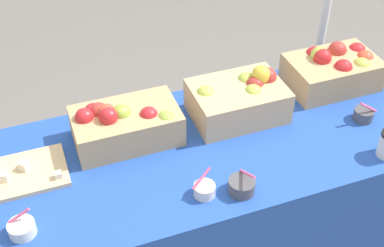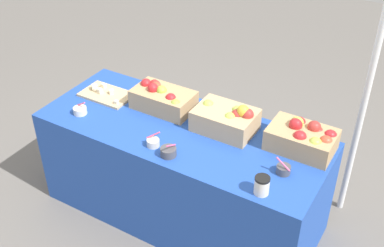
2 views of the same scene
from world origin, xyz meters
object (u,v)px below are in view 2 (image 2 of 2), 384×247
Objects in this scene: sample_bowl_extra at (168,152)px; tent_pole at (369,84)px; apple_crate_left at (304,138)px; coffee_cup at (262,185)px; apple_crate_middle at (227,119)px; apple_crate_right at (163,98)px; sample_bowl_far at (80,110)px; cutting_board_front at (106,94)px; sample_bowl_mid at (153,143)px; sample_bowl_near at (283,169)px.

tent_pole is at bearing 45.73° from sample_bowl_extra.
coffee_cup is (-0.05, -0.49, -0.03)m from apple_crate_left.
apple_crate_middle is 0.49m from apple_crate_right.
apple_crate_right reaches higher than sample_bowl_far.
apple_crate_left is at bearing -117.04° from tent_pole.
coffee_cup is at bearing -1.80° from sample_bowl_extra.
apple_crate_right is 0.45m from cutting_board_front.
coffee_cup is at bearing -106.80° from tent_pole.
sample_bowl_mid is at bearing -128.49° from apple_crate_middle.
sample_bowl_far is 1.87m from tent_pole.
tent_pole reaches higher than sample_bowl_near.
sample_bowl_far is 0.85× the size of sample_bowl_extra.
apple_crate_left is 1.42m from cutting_board_front.
apple_crate_middle is at bearing 155.63° from sample_bowl_near.
apple_crate_left is 0.28m from sample_bowl_near.
coffee_cup is at bearing -3.88° from sample_bowl_mid.
sample_bowl_extra is at bearing -5.86° from sample_bowl_far.
apple_crate_middle is 0.93m from cutting_board_front.
sample_bowl_mid reaches higher than cutting_board_front.
apple_crate_left is at bearing 4.74° from cutting_board_front.
apple_crate_right is 0.99m from sample_bowl_near.
apple_crate_right is (-0.98, -0.05, -0.00)m from apple_crate_left.
tent_pole is (0.28, 0.93, 0.25)m from coffee_cup.
cutting_board_front is at bearing 173.79° from sample_bowl_near.
coffee_cup is at bearing -4.06° from sample_bowl_far.
apple_crate_right is 1.03m from coffee_cup.
apple_crate_right is 1.32m from tent_pole.
sample_bowl_far is (-0.62, 0.05, -0.00)m from sample_bowl_mid.
apple_crate_middle reaches higher than cutting_board_front.
sample_bowl_near is 1.10× the size of sample_bowl_mid.
tent_pole reaches higher than sample_bowl_extra.
sample_bowl_extra is at bearing -13.30° from sample_bowl_mid.
cutting_board_front is 3.64× the size of sample_bowl_mid.
sample_bowl_extra is at bearing -112.67° from apple_crate_middle.
apple_crate_middle is (-0.49, -0.05, -0.00)m from apple_crate_left.
apple_crate_middle is 1.05× the size of cutting_board_front.
cutting_board_front is 3.87× the size of sample_bowl_far.
sample_bowl_mid is at bearing -64.33° from apple_crate_right.
coffee_cup is (1.36, -0.10, 0.03)m from sample_bowl_far.
apple_crate_middle reaches higher than sample_bowl_mid.
sample_bowl_far is at bearing -153.08° from tent_pole.
sample_bowl_far is at bearing 175.94° from coffee_cup.
apple_crate_right reaches higher than sample_bowl_mid.
apple_crate_left is 3.68× the size of coffee_cup.
apple_crate_middle is 0.90m from tent_pole.
tent_pole is (0.72, 0.50, 0.22)m from apple_crate_middle.
apple_crate_left reaches higher than sample_bowl_extra.
sample_bowl_near reaches higher than sample_bowl_far.
apple_crate_left is at bearing 2.78° from apple_crate_right.
apple_crate_middle is at bearing -145.10° from tent_pole.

